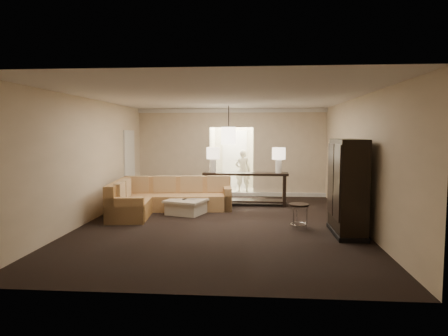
# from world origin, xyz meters

# --- Properties ---
(ground) EXTENTS (8.00, 8.00, 0.00)m
(ground) POSITION_xyz_m (0.00, 0.00, 0.00)
(ground) COLOR black
(ground) RESTS_ON ground
(wall_back) EXTENTS (6.00, 0.04, 2.80)m
(wall_back) POSITION_xyz_m (0.00, 4.00, 1.40)
(wall_back) COLOR beige
(wall_back) RESTS_ON ground
(wall_front) EXTENTS (6.00, 0.04, 2.80)m
(wall_front) POSITION_xyz_m (0.00, -4.00, 1.40)
(wall_front) COLOR beige
(wall_front) RESTS_ON ground
(wall_left) EXTENTS (0.04, 8.00, 2.80)m
(wall_left) POSITION_xyz_m (-3.00, 0.00, 1.40)
(wall_left) COLOR beige
(wall_left) RESTS_ON ground
(wall_right) EXTENTS (0.04, 8.00, 2.80)m
(wall_right) POSITION_xyz_m (3.00, 0.00, 1.40)
(wall_right) COLOR beige
(wall_right) RESTS_ON ground
(ceiling) EXTENTS (6.00, 8.00, 0.02)m
(ceiling) POSITION_xyz_m (0.00, 0.00, 2.80)
(ceiling) COLOR silver
(ceiling) RESTS_ON wall_back
(crown_molding) EXTENTS (6.00, 0.10, 0.12)m
(crown_molding) POSITION_xyz_m (0.00, 3.95, 2.73)
(crown_molding) COLOR white
(crown_molding) RESTS_ON wall_back
(baseboard) EXTENTS (6.00, 0.10, 0.12)m
(baseboard) POSITION_xyz_m (0.00, 3.95, 0.06)
(baseboard) COLOR white
(baseboard) RESTS_ON ground
(side_door) EXTENTS (0.05, 0.90, 2.10)m
(side_door) POSITION_xyz_m (-2.97, 2.80, 1.05)
(side_door) COLOR white
(side_door) RESTS_ON ground
(foyer) EXTENTS (1.44, 2.02, 2.80)m
(foyer) POSITION_xyz_m (0.00, 5.34, 1.30)
(foyer) COLOR beige
(foyer) RESTS_ON ground
(sectional_sofa) EXTENTS (2.98, 2.52, 0.87)m
(sectional_sofa) POSITION_xyz_m (-1.61, 1.17, 0.35)
(sectional_sofa) COLOR brown
(sectional_sofa) RESTS_ON ground
(coffee_table) EXTENTS (1.15, 1.15, 0.38)m
(coffee_table) POSITION_xyz_m (-0.93, 1.00, 0.19)
(coffee_table) COLOR beige
(coffee_table) RESTS_ON ground
(console_table) EXTENTS (2.39, 0.61, 0.92)m
(console_table) POSITION_xyz_m (0.50, 2.34, 0.55)
(console_table) COLOR black
(console_table) RESTS_ON ground
(armoire) EXTENTS (0.57, 1.32, 1.90)m
(armoire) POSITION_xyz_m (2.59, -0.78, 0.91)
(armoire) COLOR black
(armoire) RESTS_ON ground
(drink_table) EXTENTS (0.43, 0.43, 0.53)m
(drink_table) POSITION_xyz_m (1.70, -0.39, 0.38)
(drink_table) COLOR black
(drink_table) RESTS_ON ground
(table_lamp_left) EXTENTS (0.37, 0.37, 0.70)m
(table_lamp_left) POSITION_xyz_m (-0.42, 2.37, 1.38)
(table_lamp_left) COLOR white
(table_lamp_left) RESTS_ON console_table
(table_lamp_right) EXTENTS (0.37, 0.37, 0.70)m
(table_lamp_right) POSITION_xyz_m (1.42, 2.31, 1.38)
(table_lamp_right) COLOR white
(table_lamp_right) RESTS_ON console_table
(pendant_light) EXTENTS (0.38, 0.38, 1.09)m
(pendant_light) POSITION_xyz_m (0.00, 2.70, 1.95)
(pendant_light) COLOR black
(pendant_light) RESTS_ON ceiling
(person) EXTENTS (0.60, 0.42, 1.61)m
(person) POSITION_xyz_m (0.34, 4.87, 0.81)
(person) COLOR beige
(person) RESTS_ON ground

